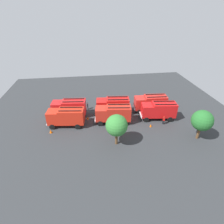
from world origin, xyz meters
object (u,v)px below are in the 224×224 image
object	(u,v)px
traffic_cone_1	(51,131)
fire_truck_0	(150,102)
firefighter_3	(58,107)
tree_0	(202,121)
traffic_cone_0	(151,125)
firefighter_2	(105,105)
fire_truck_5	(66,116)
fire_truck_1	(113,105)
traffic_cone_2	(88,118)
fire_truck_3	(159,110)
fire_truck_4	(113,113)
firefighter_1	(88,106)
tree_1	(117,125)
fire_truck_2	(69,107)
firefighter_0	(164,120)

from	to	relation	value
traffic_cone_1	fire_truck_0	bearing A→B (deg)	-165.44
firefighter_3	traffic_cone_1	bearing A→B (deg)	89.78
tree_0	traffic_cone_0	bearing A→B (deg)	-32.32
firefighter_2	fire_truck_5	bearing A→B (deg)	-151.48
fire_truck_1	traffic_cone_2	size ratio (longest dim) A/B	11.88
firefighter_3	fire_truck_3	bearing A→B (deg)	165.71
fire_truck_4	firefighter_3	xyz separation A→B (m)	(11.81, -6.53, -1.18)
fire_truck_0	fire_truck_1	bearing A→B (deg)	3.94
fire_truck_5	firefighter_1	xyz separation A→B (m)	(-4.17, -6.17, -1.25)
fire_truck_3	fire_truck_5	xyz separation A→B (m)	(18.79, 0.04, 0.00)
fire_truck_0	tree_0	size ratio (longest dim) A/B	1.30
fire_truck_4	traffic_cone_2	xyz separation A→B (m)	(5.24, -1.92, -1.84)
firefighter_2	traffic_cone_1	bearing A→B (deg)	-151.86
tree_1	firefighter_2	bearing A→B (deg)	-86.38
fire_truck_1	firefighter_2	bearing A→B (deg)	-51.14
fire_truck_1	fire_truck_4	distance (m)	3.48
fire_truck_0	fire_truck_2	world-z (taller)	same
firefighter_3	traffic_cone_0	size ratio (longest dim) A/B	2.89
fire_truck_5	traffic_cone_0	xyz separation A→B (m)	(-16.42, 2.63, -1.85)
fire_truck_0	firefighter_2	distance (m)	10.44
tree_0	fire_truck_2	bearing A→B (deg)	-24.98
firefighter_0	firefighter_2	distance (m)	13.69
fire_truck_5	tree_1	distance (m)	11.24
fire_truck_5	firefighter_0	world-z (taller)	fire_truck_5
tree_0	firefighter_1	bearing A→B (deg)	-34.47
tree_0	traffic_cone_2	world-z (taller)	tree_0
tree_0	firefighter_0	bearing A→B (deg)	-49.24
fire_truck_2	firefighter_1	world-z (taller)	fire_truck_2
fire_truck_2	firefighter_1	bearing A→B (deg)	-141.10
firefighter_3	traffic_cone_0	world-z (taller)	firefighter_3
firefighter_1	traffic_cone_0	world-z (taller)	firefighter_1
fire_truck_3	tree_1	xyz separation A→B (m)	(9.92, 6.74, 1.68)
fire_truck_2	fire_truck_5	bearing A→B (deg)	90.18
firefighter_2	firefighter_0	bearing A→B (deg)	-42.78
firefighter_3	fire_truck_1	bearing A→B (deg)	168.37
fire_truck_3	traffic_cone_0	world-z (taller)	fire_truck_3
fire_truck_0	firefighter_1	distance (m)	14.32
tree_0	fire_truck_5	bearing A→B (deg)	-16.92
traffic_cone_1	fire_truck_1	bearing A→B (deg)	-156.82
fire_truck_1	traffic_cone_1	distance (m)	13.83
firefighter_2	tree_1	world-z (taller)	tree_1
firefighter_1	tree_1	bearing A→B (deg)	-69.70
fire_truck_1	tree_0	bearing A→B (deg)	148.38
fire_truck_0	fire_truck_1	size ratio (longest dim) A/B	0.99
traffic_cone_0	firefighter_0	bearing A→B (deg)	-169.40
fire_truck_4	tree_1	bearing A→B (deg)	93.29
fire_truck_4	traffic_cone_2	world-z (taller)	fire_truck_4
firefighter_1	firefighter_3	world-z (taller)	firefighter_3
firefighter_1	firefighter_3	size ratio (longest dim) A/B	0.94
fire_truck_3	fire_truck_5	distance (m)	18.79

